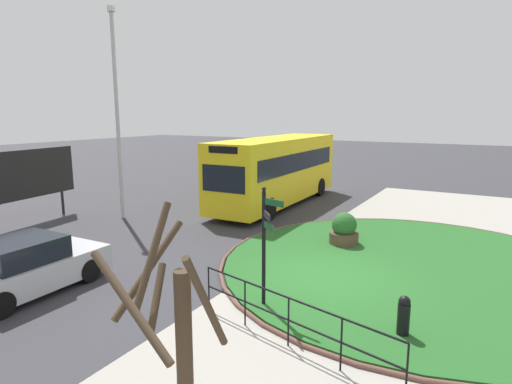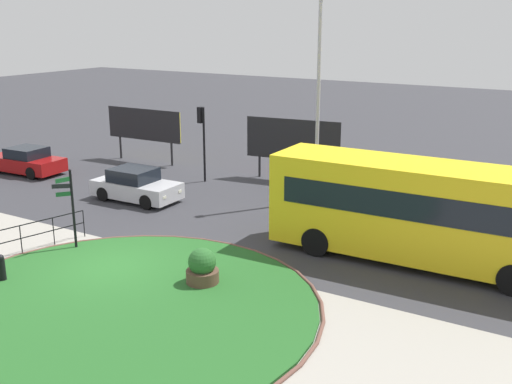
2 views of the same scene
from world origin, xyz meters
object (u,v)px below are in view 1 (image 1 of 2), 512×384
signpost_directional (265,240)px  lamppost_tall (117,110)px  bollard_foreground (404,317)px  bus_yellow (277,169)px  billboard_right (26,175)px  planter_near_signpost (344,231)px  car_far_lane (26,268)px  street_tree_bare (177,353)px

signpost_directional → lamppost_tall: bearing=64.3°
bollard_foreground → bus_yellow: 13.43m
billboard_right → planter_near_signpost: billboard_right is taller
car_far_lane → planter_near_signpost: size_ratio=3.35×
street_tree_bare → car_far_lane: bearing=70.4°
signpost_directional → planter_near_signpost: bearing=-0.6°
bus_yellow → car_far_lane: bus_yellow is taller
signpost_directional → planter_near_signpost: (5.64, -0.06, -1.17)m
signpost_directional → car_far_lane: 6.30m
signpost_directional → street_tree_bare: (-4.83, -1.47, 0.11)m
car_far_lane → lamppost_tall: (6.95, 3.99, 4.07)m
signpost_directional → street_tree_bare: 5.05m
signpost_directional → lamppost_tall: size_ratio=0.33×
bollard_foreground → billboard_right: billboard_right is taller
signpost_directional → lamppost_tall: 11.27m
car_far_lane → billboard_right: size_ratio=0.83×
billboard_right → planter_near_signpost: size_ratio=4.05×
street_tree_bare → bus_yellow: bearing=23.1°
bollard_foreground → lamppost_tall: 14.30m
lamppost_tall → bollard_foreground: bearing=-109.2°
billboard_right → street_tree_bare: 15.59m
bollard_foreground → bus_yellow: bus_yellow is taller
lamppost_tall → planter_near_signpost: 10.73m
bus_yellow → lamppost_tall: size_ratio=1.13×
street_tree_bare → billboard_right: bearing=63.6°
signpost_directional → bus_yellow: size_ratio=0.29×
lamppost_tall → planter_near_signpost: lamppost_tall is taller
bollard_foreground → street_tree_bare: street_tree_bare is taller
lamppost_tall → planter_near_signpost: bearing=-84.6°
billboard_right → street_tree_bare: street_tree_bare is taller
bollard_foreground → car_far_lane: size_ratio=0.23×
signpost_directional → bollard_foreground: (0.22, -3.12, -1.23)m
bollard_foreground → planter_near_signpost: planter_near_signpost is taller
planter_near_signpost → lamppost_tall: bearing=95.4°
car_far_lane → lamppost_tall: bearing=28.6°
signpost_directional → car_far_lane: signpost_directional is taller
signpost_directional → planter_near_signpost: signpost_directional is taller
car_far_lane → lamppost_tall: size_ratio=0.45×
lamppost_tall → billboard_right: 4.64m
bus_yellow → car_far_lane: 13.01m
lamppost_tall → street_tree_bare: size_ratio=2.52×
car_far_lane → street_tree_bare: (-2.59, -7.26, 1.15)m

